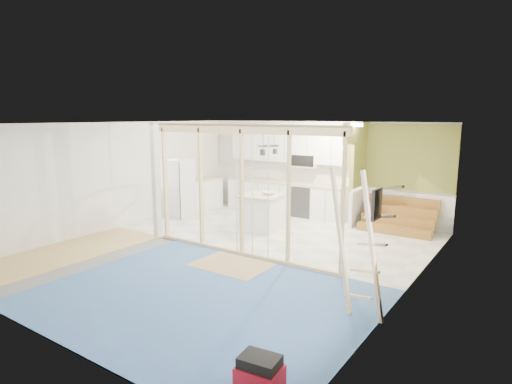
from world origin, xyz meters
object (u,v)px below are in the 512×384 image
Objects in this scene: toolbox at (260,377)px; ladder at (360,244)px; island at (261,213)px; fridge at (178,188)px.

ladder reaches higher than toolbox.
island is 2.17× the size of toolbox.
toolbox is (3.41, -5.17, -0.25)m from island.
toolbox is at bearing -63.98° from island.
fridge is 1.56× the size of island.
fridge is 3.39× the size of toolbox.
ladder reaches higher than island.
fridge reaches higher than island.
toolbox is at bearing -45.61° from fridge.
island is at bearing 116.99° from toolbox.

